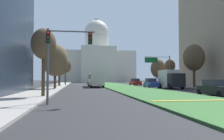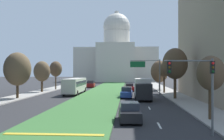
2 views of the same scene
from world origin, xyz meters
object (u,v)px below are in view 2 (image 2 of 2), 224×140
Objects in this scene: capitol_building at (117,58)px; city_bus at (75,85)px; street_tree_right_near at (211,74)px; sedan_midblock at (127,93)px; traffic_light_near_right at (200,79)px; street_tree_left_distant at (56,69)px; box_truck_delivery at (143,89)px; street_tree_left_mid at (17,69)px; overhead_guide_sign at (148,69)px; sedan_distant at (129,87)px; street_tree_left_far at (42,71)px; street_tree_right_distant at (159,72)px; sedan_far_horizon at (91,84)px; street_tree_right_mid at (175,64)px; sedan_lead_stopped at (130,112)px; street_tree_right_far at (164,70)px.

city_bus is (-5.05, -61.76, -8.04)m from capitol_building.
street_tree_right_near is 20.60m from sedan_midblock.
street_tree_left_distant reaches higher than traffic_light_near_right.
box_truck_delivery is 15.11m from city_bus.
capitol_building is 5.10× the size of street_tree_left_distant.
street_tree_left_mid is 1.55× the size of sedan_midblock.
overhead_guide_sign is 22.85m from street_tree_left_mid.
street_tree_right_near is 1.27× the size of sedan_distant.
street_tree_right_near is (12.13, -86.50, -5.72)m from capitol_building.
box_truck_delivery is at bearing -31.76° from street_tree_left_far.
sedan_midblock is (-5.08, 24.15, -2.97)m from traffic_light_near_right.
street_tree_left_distant is at bearing 118.07° from traffic_light_near_right.
overhead_guide_sign is 1.39× the size of sedan_midblock.
street_tree_left_far reaches higher than city_bus.
capitol_building is at bearing 95.75° from box_truck_delivery.
sedan_distant is at bearing -7.19° from street_tree_left_distant.
traffic_light_near_right is 0.78× the size of street_tree_right_distant.
overhead_guide_sign is 1.45× the size of sedan_distant.
capitol_building is 3.06× the size of city_bus.
street_tree_left_far is at bearing 152.25° from sedan_midblock.
street_tree_left_mid is at bearing -169.61° from sedan_midblock.
traffic_light_near_right is 5.76m from street_tree_right_near.
street_tree_left_far is at bearing 123.81° from traffic_light_near_right.
sedan_distant is (-6.96, 32.68, -3.31)m from street_tree_right_near.
street_tree_left_distant is at bearing 124.30° from street_tree_right_near.
street_tree_right_near is at bearing -82.02° from capitol_building.
street_tree_left_far is at bearing 148.24° from box_truck_delivery.
street_tree_left_far is at bearing -115.58° from sedan_far_horizon.
street_tree_right_near is at bearing -89.98° from street_tree_right_mid.
overhead_guide_sign is 9.24m from sedan_distant.
traffic_light_near_right is at bearing -114.53° from street_tree_right_near.
street_tree_right_distant is (12.02, -50.80, -5.60)m from capitol_building.
overhead_guide_sign is 1.43× the size of sedan_far_horizon.
sedan_lead_stopped is 0.66× the size of box_truck_delivery.
street_tree_right_mid reaches higher than sedan_distant.
capitol_building reaches higher than sedan_far_horizon.
street_tree_left_far is at bearing 156.75° from city_bus.
street_tree_right_distant is 1.43× the size of sedan_midblock.
street_tree_right_near is 0.85× the size of street_tree_right_distant.
sedan_far_horizon is (-16.97, 43.89, -3.24)m from street_tree_right_near.
traffic_light_near_right reaches higher than city_bus.
street_tree_left_mid reaches higher than traffic_light_near_right.
sedan_distant is at bearing 96.87° from traffic_light_near_right.
street_tree_right_near reaches higher than sedan_midblock.
street_tree_right_mid reaches higher than street_tree_left_far.
street_tree_left_distant is at bearing 163.11° from street_tree_right_far.
sedan_midblock is 1.05× the size of sedan_distant.
street_tree_left_mid reaches higher than overhead_guide_sign.
street_tree_right_distant reaches higher than traffic_light_near_right.
street_tree_right_mid is 17.70m from sedan_distant.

